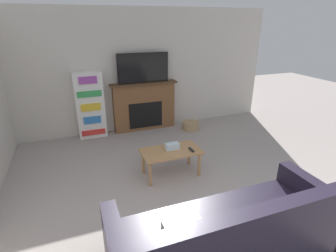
{
  "coord_description": "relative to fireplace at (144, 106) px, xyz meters",
  "views": [
    {
      "loc": [
        -1.47,
        -1.22,
        2.4
      ],
      "look_at": [
        -0.0,
        2.69,
        0.73
      ],
      "focal_mm": 28.0,
      "sensor_mm": 36.0,
      "label": 1
    }
  ],
  "objects": [
    {
      "name": "tv",
      "position": [
        0.0,
        -0.02,
        0.88
      ],
      "size": [
        1.15,
        0.03,
        0.65
      ],
      "color": "black",
      "rests_on": "fireplace"
    },
    {
      "name": "tissue_box",
      "position": [
        -0.11,
        -2.07,
        -0.07
      ],
      "size": [
        0.22,
        0.12,
        0.1
      ],
      "color": "silver",
      "rests_on": "coffee_table"
    },
    {
      "name": "bookshelf",
      "position": [
        -1.21,
        -0.02,
        0.15
      ],
      "size": [
        0.59,
        0.29,
        1.44
      ],
      "color": "white",
      "rests_on": "ground_plane"
    },
    {
      "name": "remote_control",
      "position": [
        0.16,
        -2.23,
        -0.11
      ],
      "size": [
        0.04,
        0.15,
        0.02
      ],
      "color": "black",
      "rests_on": "coffee_table"
    },
    {
      "name": "storage_basket",
      "position": [
        1.02,
        -0.42,
        -0.47
      ],
      "size": [
        0.39,
        0.39,
        0.18
      ],
      "color": "tan",
      "rests_on": "ground_plane"
    },
    {
      "name": "fireplace",
      "position": [
        0.0,
        0.0,
        0.0
      ],
      "size": [
        1.53,
        0.28,
        1.12
      ],
      "color": "brown",
      "rests_on": "ground_plane"
    },
    {
      "name": "wall_back",
      "position": [
        -0.06,
        0.14,
        0.78
      ],
      "size": [
        6.4,
        0.06,
        2.7
      ],
      "color": "beige",
      "rests_on": "ground_plane"
    },
    {
      "name": "coffee_table",
      "position": [
        -0.15,
        -2.11,
        -0.18
      ],
      "size": [
        0.97,
        0.52,
        0.45
      ],
      "color": "#A87A4C",
      "rests_on": "ground_plane"
    },
    {
      "name": "couch",
      "position": [
        -0.21,
        -3.91,
        -0.26
      ],
      "size": [
        2.43,
        0.93,
        0.91
      ],
      "color": "black",
      "rests_on": "ground_plane"
    }
  ]
}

